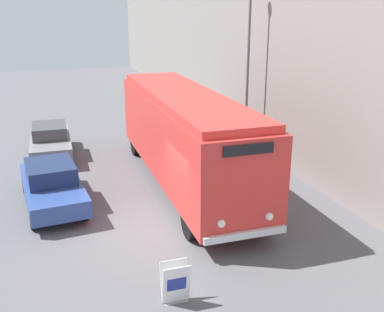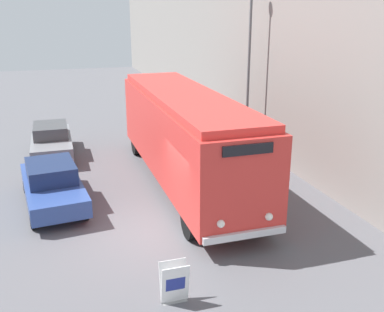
% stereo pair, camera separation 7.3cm
% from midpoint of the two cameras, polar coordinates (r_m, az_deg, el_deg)
% --- Properties ---
extents(ground_plane, '(80.00, 80.00, 0.00)m').
position_cam_midpoint_polar(ground_plane, '(13.99, -4.12, -9.26)').
color(ground_plane, '#56565B').
extents(building_wall_right, '(0.30, 60.00, 8.12)m').
position_cam_midpoint_polar(building_wall_right, '(24.10, 5.26, 12.51)').
color(building_wall_right, gray).
rests_on(building_wall_right, ground_plane).
extents(vintage_bus, '(2.54, 11.30, 3.54)m').
position_cam_midpoint_polar(vintage_bus, '(16.77, -1.09, 2.86)').
color(vintage_bus, black).
rests_on(vintage_bus, ground_plane).
extents(sign_board, '(0.65, 0.37, 0.99)m').
position_cam_midpoint_polar(sign_board, '(10.66, -2.32, -15.84)').
color(sign_board, gray).
rests_on(sign_board, ground_plane).
extents(streetlamp, '(0.36, 0.36, 7.67)m').
position_cam_midpoint_polar(streetlamp, '(20.30, 7.10, 13.62)').
color(streetlamp, '#595E60').
rests_on(streetlamp, ground_plane).
extents(parked_car_near, '(2.23, 4.60, 1.50)m').
position_cam_midpoint_polar(parked_car_near, '(16.01, -17.46, -3.47)').
color(parked_car_near, black).
rests_on(parked_car_near, ground_plane).
extents(parked_car_mid, '(1.75, 4.46, 1.47)m').
position_cam_midpoint_polar(parked_car_mid, '(21.32, -17.62, 1.90)').
color(parked_car_mid, black).
rests_on(parked_car_mid, ground_plane).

